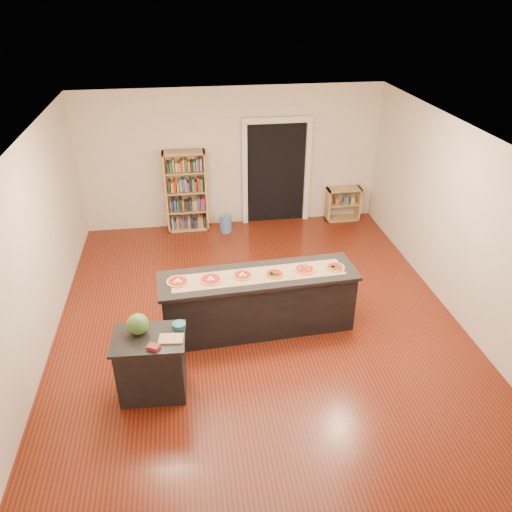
{
  "coord_description": "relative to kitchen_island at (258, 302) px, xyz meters",
  "views": [
    {
      "loc": [
        -0.93,
        -6.1,
        4.59
      ],
      "look_at": [
        0.0,
        0.2,
        1.0
      ],
      "focal_mm": 35.0,
      "sensor_mm": 36.0,
      "label": 1
    }
  ],
  "objects": [
    {
      "name": "pizza_e",
      "position": [
        0.67,
        0.03,
        0.47
      ],
      "size": [
        0.29,
        0.29,
        0.02
      ],
      "color": "#B08043",
      "rests_on": "kitchen_island"
    },
    {
      "name": "pizza_c",
      "position": [
        -0.22,
        0.0,
        0.47
      ],
      "size": [
        0.28,
        0.28,
        0.02
      ],
      "color": "#B08043",
      "rests_on": "kitchen_island"
    },
    {
      "name": "pizza_b",
      "position": [
        -0.67,
        -0.04,
        0.47
      ],
      "size": [
        0.31,
        0.31,
        0.02
      ],
      "color": "#B08043",
      "rests_on": "kitchen_island"
    },
    {
      "name": "package_teal",
      "position": [
        -1.12,
        -0.96,
        0.42
      ],
      "size": [
        0.16,
        0.16,
        0.06
      ],
      "primitive_type": "cylinder",
      "color": "#195966",
      "rests_on": "side_counter"
    },
    {
      "name": "cutting_board",
      "position": [
        -1.22,
        -1.17,
        0.4
      ],
      "size": [
        0.31,
        0.22,
        0.02
      ],
      "primitive_type": "cube",
      "rotation": [
        0.0,
        0.0,
        -0.12
      ],
      "color": "tan",
      "rests_on": "side_counter"
    },
    {
      "name": "kitchen_island",
      "position": [
        0.0,
        0.0,
        0.0
      ],
      "size": [
        2.81,
        0.76,
        0.93
      ],
      "rotation": [
        0.0,
        0.0,
        0.06
      ],
      "color": "black",
      "rests_on": "ground"
    },
    {
      "name": "kraft_paper",
      "position": [
        0.0,
        -0.01,
        0.46
      ],
      "size": [
        2.46,
        0.58,
        0.0
      ],
      "primitive_type": "cube",
      "rotation": [
        0.0,
        0.0,
        0.06
      ],
      "color": "olive",
      "rests_on": "kitchen_island"
    },
    {
      "name": "room",
      "position": [
        0.03,
        0.21,
        0.93
      ],
      "size": [
        6.0,
        7.0,
        2.8
      ],
      "color": "beige",
      "rests_on": "ground"
    },
    {
      "name": "low_shelf",
      "position": [
        2.36,
        3.5,
        -0.11
      ],
      "size": [
        0.71,
        0.31,
        0.71
      ],
      "primitive_type": "cube",
      "color": "tan",
      "rests_on": "ground"
    },
    {
      "name": "waste_bin",
      "position": [
        -0.17,
        3.28,
        -0.29
      ],
      "size": [
        0.24,
        0.24,
        0.35
      ],
      "primitive_type": "cylinder",
      "color": "teal",
      "rests_on": "ground"
    },
    {
      "name": "pizza_d",
      "position": [
        0.23,
        -0.03,
        0.47
      ],
      "size": [
        0.26,
        0.26,
        0.02
      ],
      "color": "#B08043",
      "rests_on": "kitchen_island"
    },
    {
      "name": "watermelon",
      "position": [
        -1.6,
        -0.99,
        0.52
      ],
      "size": [
        0.26,
        0.26,
        0.26
      ],
      "primitive_type": "sphere",
      "color": "#144214",
      "rests_on": "side_counter"
    },
    {
      "name": "pizza_f",
      "position": [
        1.12,
        0.02,
        0.47
      ],
      "size": [
        0.26,
        0.26,
        0.02
      ],
      "color": "#B08043",
      "rests_on": "kitchen_island"
    },
    {
      "name": "package_red",
      "position": [
        -1.41,
        -1.32,
        0.41
      ],
      "size": [
        0.16,
        0.15,
        0.05
      ],
      "primitive_type": "cube",
      "rotation": [
        0.0,
        0.0,
        -0.47
      ],
      "color": "maroon",
      "rests_on": "side_counter"
    },
    {
      "name": "doorway",
      "position": [
        0.93,
        3.67,
        0.74
      ],
      "size": [
        1.4,
        0.09,
        2.21
      ],
      "color": "black",
      "rests_on": "room"
    },
    {
      "name": "bookshelf",
      "position": [
        -0.92,
        3.51,
        0.36
      ],
      "size": [
        0.83,
        0.29,
        1.65
      ],
      "primitive_type": "cube",
      "color": "tan",
      "rests_on": "ground"
    },
    {
      "name": "pizza_a",
      "position": [
        -1.12,
        -0.03,
        0.47
      ],
      "size": [
        0.3,
        0.3,
        0.02
      ],
      "color": "#B08043",
      "rests_on": "kitchen_island"
    },
    {
      "name": "side_counter",
      "position": [
        -1.49,
        -1.09,
        -0.03
      ],
      "size": [
        0.87,
        0.63,
        0.86
      ],
      "rotation": [
        0.0,
        0.0,
        -0.05
      ],
      "color": "black",
      "rests_on": "ground"
    }
  ]
}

